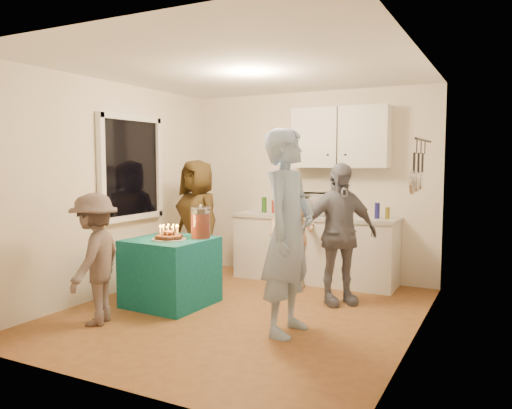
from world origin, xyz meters
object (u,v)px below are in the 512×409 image
at_px(counter, 314,250).
at_px(microwave, 308,204).
at_px(party_table, 171,272).
at_px(man_birthday, 288,232).
at_px(woman_back_right, 338,234).
at_px(child_near_left, 95,259).
at_px(punch_jar, 201,223).
at_px(woman_back_center, 292,230).
at_px(woman_back_left, 197,222).

distance_m(counter, microwave, 0.64).
bearing_deg(party_table, man_birthday, -9.34).
bearing_deg(man_birthday, counter, 14.40).
height_order(woman_back_right, child_near_left, woman_back_right).
distance_m(punch_jar, woman_back_right, 1.58).
bearing_deg(child_near_left, woman_back_center, 132.55).
distance_m(counter, woman_back_right, 1.14).
distance_m(punch_jar, child_near_left, 1.24).
distance_m(microwave, punch_jar, 1.75).
relative_size(woman_back_left, woman_back_center, 1.11).
bearing_deg(punch_jar, microwave, 66.74).
xyz_separation_m(man_birthday, child_near_left, (-1.84, -0.63, -0.31)).
height_order(counter, woman_back_right, woman_back_right).
bearing_deg(counter, microwave, 180.00).
relative_size(counter, child_near_left, 1.66).
bearing_deg(woman_back_right, punch_jar, 165.08).
height_order(man_birthday, woman_back_left, man_birthday).
relative_size(woman_back_center, child_near_left, 1.12).
xyz_separation_m(woman_back_right, child_near_left, (-1.95, -1.80, -0.15)).
bearing_deg(counter, punch_jar, -116.07).
bearing_deg(woman_back_center, child_near_left, -103.11).
xyz_separation_m(punch_jar, woman_back_center, (0.62, 1.20, -0.19)).
bearing_deg(microwave, woman_back_center, -114.35).
xyz_separation_m(punch_jar, woman_back_left, (-0.59, 0.82, -0.10)).
relative_size(counter, woman_back_center, 1.48).
xyz_separation_m(microwave, woman_back_right, (0.71, -0.88, -0.25)).
xyz_separation_m(woman_back_left, child_near_left, (0.04, -1.90, -0.16)).
distance_m(woman_back_center, child_near_left, 2.56).
distance_m(microwave, man_birthday, 2.13).
bearing_deg(child_near_left, punch_jar, 132.66).
xyz_separation_m(party_table, man_birthday, (1.57, -0.26, 0.59)).
relative_size(man_birthday, woman_back_right, 1.20).
bearing_deg(punch_jar, woman_back_center, 62.60).
height_order(party_table, woman_back_right, woman_back_right).
bearing_deg(child_near_left, woman_back_left, 160.97).
distance_m(party_table, child_near_left, 0.97).
bearing_deg(woman_back_left, punch_jar, -34.38).
bearing_deg(microwave, woman_back_right, -65.90).
distance_m(microwave, woman_back_center, 0.52).
xyz_separation_m(man_birthday, woman_back_center, (-0.66, 1.64, -0.23)).
relative_size(microwave, man_birthday, 0.28).
xyz_separation_m(microwave, woman_back_center, (-0.07, -0.40, -0.31)).
xyz_separation_m(party_table, child_near_left, (-0.27, -0.89, 0.28)).
relative_size(microwave, party_table, 0.63).
distance_m(party_table, punch_jar, 0.65).
relative_size(man_birthday, child_near_left, 1.47).
bearing_deg(child_near_left, party_table, 143.15).
bearing_deg(man_birthday, party_table, 81.36).
relative_size(punch_jar, woman_back_center, 0.23).
height_order(microwave, punch_jar, microwave).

